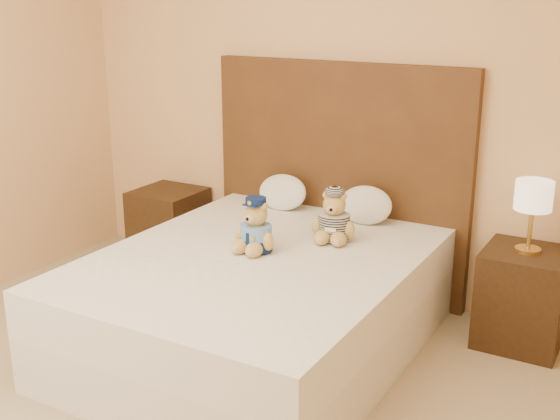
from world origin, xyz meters
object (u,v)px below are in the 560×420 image
Objects in this scene: nightstand_left at (169,227)px; lamp at (533,199)px; teddy_prisoner at (334,216)px; nightstand_right at (523,297)px; bed at (257,303)px; pillow_left at (282,191)px; pillow_right at (365,203)px; teddy_police at (256,225)px.

nightstand_left is 1.38× the size of lamp.
nightstand_left is at bearing 154.01° from teddy_prisoner.
nightstand_right is 0.57m from lamp.
pillow_left is (-0.32, 0.83, 0.40)m from bed.
nightstand_right is at bearing -1.75° from pillow_right.
teddy_prisoner reaches higher than nightstand_left.
nightstand_right is at bearing -1.10° from pillow_left.
teddy_police is 0.88× the size of pillow_left.
lamp is (-0.00, 0.00, 0.57)m from nightstand_right.
pillow_right is at bearing 71.96° from bed.
lamp is at bearing 34.18° from teddy_police.
nightstand_left is 1.86× the size of teddy_prisoner.
pillow_left is (-1.57, 0.03, -0.18)m from lamp.
pillow_right is at bearing 72.28° from teddy_police.
pillow_left is at bearing 110.81° from bed.
teddy_police reaches higher than pillow_right.
lamp is 1.08m from teddy_prisoner.
teddy_prisoner is at bearing -13.94° from nightstand_left.
lamp is 1.00m from pillow_right.
teddy_police is 1.01× the size of teddy_prisoner.
pillow_left is at bearing 114.18° from teddy_police.
teddy_police is at bearing -112.32° from pillow_right.
teddy_prisoner is 0.40m from pillow_right.
pillow_right is (0.02, 0.40, -0.03)m from teddy_prisoner.
bed is 3.64× the size of nightstand_right.
lamp is at bearing 32.62° from bed.
bed is 0.65m from teddy_prisoner.
bed is at bearing -147.38° from nightstand_right.
nightstand_left is at bearing 147.38° from bed.
nightstand_right is 1.62m from pillow_left.
bed is 1.48m from nightstand_left.
nightstand_left and nightstand_right have the same top height.
pillow_left is (-1.57, 0.03, 0.40)m from nightstand_right.
bed is at bearing -132.46° from teddy_prisoner.
teddy_police is (1.21, -0.73, 0.43)m from nightstand_left.
teddy_police reaches higher than nightstand_left.
pillow_right is at bearing 75.19° from teddy_prisoner.
lamp is 1.58m from pillow_left.
pillow_left is 0.59m from pillow_right.
teddy_police is (-0.04, 0.07, 0.43)m from bed.
teddy_police is (-1.29, -0.73, -0.15)m from lamp.
lamp is 1.17× the size of pillow_left.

